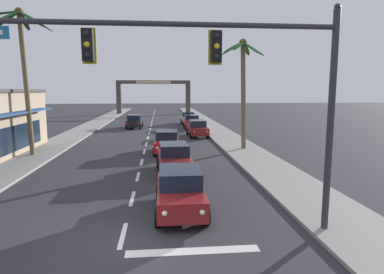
{
  "coord_description": "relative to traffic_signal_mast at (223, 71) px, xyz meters",
  "views": [
    {
      "loc": [
        1.29,
        -9.73,
        4.75
      ],
      "look_at": [
        3.0,
        8.0,
        2.2
      ],
      "focal_mm": 30.67,
      "sensor_mm": 36.0,
      "label": 1
    }
  ],
  "objects": [
    {
      "name": "sedan_third_in_queue",
      "position": [
        -1.16,
        8.61,
        -4.47
      ],
      "size": [
        2.08,
        4.5,
        1.68
      ],
      "color": "maroon",
      "rests_on": "ground"
    },
    {
      "name": "lane_markings",
      "position": [
        -2.79,
        19.9,
        -5.32
      ],
      "size": [
        4.28,
        87.98,
        0.01
      ],
      "color": "silver",
      "rests_on": "ground"
    },
    {
      "name": "sedan_oncoming_far",
      "position": [
        -5.18,
        31.74,
        -4.47
      ],
      "size": [
        2.05,
        4.49,
        1.68
      ],
      "color": "black",
      "rests_on": "ground"
    },
    {
      "name": "sedan_fifth_in_queue",
      "position": [
        -1.45,
        14.8,
        -4.47
      ],
      "size": [
        2.09,
        4.5,
        1.68
      ],
      "color": "red",
      "rests_on": "ground"
    },
    {
      "name": "sedan_parked_mid_kerb",
      "position": [
        1.86,
        23.34,
        -4.47
      ],
      "size": [
        2.06,
        4.49,
        1.68
      ],
      "color": "maroon",
      "rests_on": "ground"
    },
    {
      "name": "sedan_parked_far_kerb",
      "position": [
        1.98,
        36.25,
        -4.47
      ],
      "size": [
        1.95,
        4.45,
        1.68
      ],
      "color": "silver",
      "rests_on": "ground"
    },
    {
      "name": "sedan_parked_nearest_kerb",
      "position": [
        1.96,
        30.55,
        -4.47
      ],
      "size": [
        1.96,
        4.46,
        1.68
      ],
      "color": "red",
      "rests_on": "ground"
    },
    {
      "name": "sedan_lead_at_stop_bar",
      "position": [
        -1.18,
        2.42,
        -4.47
      ],
      "size": [
        1.97,
        4.46,
        1.68
      ],
      "color": "maroon",
      "rests_on": "ground"
    },
    {
      "name": "palm_left_second",
      "position": [
        -11.34,
        14.23,
        2.12
      ],
      "size": [
        4.46,
        4.55,
        10.32
      ],
      "color": "brown",
      "rests_on": "ground"
    },
    {
      "name": "sidewalk_right",
      "position": [
        4.6,
        19.68,
        -5.25
      ],
      "size": [
        3.2,
        110.0,
        0.14
      ],
      "primitive_type": "cube",
      "color": "gray",
      "rests_on": "ground"
    },
    {
      "name": "sidewalk_left",
      "position": [
        -11.0,
        19.68,
        -5.25
      ],
      "size": [
        3.2,
        110.0,
        0.14
      ],
      "primitive_type": "cube",
      "color": "gray",
      "rests_on": "ground"
    },
    {
      "name": "traffic_signal_mast",
      "position": [
        0.0,
        0.0,
        0.0
      ],
      "size": [
        11.51,
        0.41,
        7.39
      ],
      "color": "#2D2D33",
      "rests_on": "ground"
    },
    {
      "name": "palm_right_second",
      "position": [
        4.51,
        15.26,
        0.58
      ],
      "size": [
        3.48,
        3.27,
        8.65
      ],
      "color": "brown",
      "rests_on": "ground"
    },
    {
      "name": "town_gateway_arch",
      "position": [
        -3.2,
        56.7,
        -0.98
      ],
      "size": [
        14.73,
        0.9,
        6.69
      ],
      "color": "#423D38",
      "rests_on": "ground"
    },
    {
      "name": "ground_plane",
      "position": [
        -3.2,
        -0.32,
        -5.32
      ],
      "size": [
        220.0,
        220.0,
        0.0
      ],
      "primitive_type": "plane",
      "color": "#2D2D33"
    }
  ]
}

